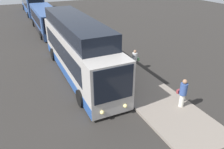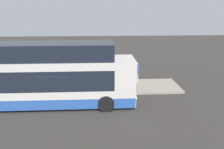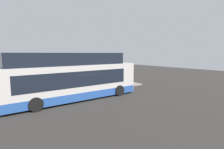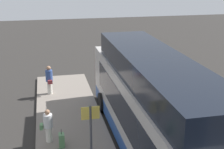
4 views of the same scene
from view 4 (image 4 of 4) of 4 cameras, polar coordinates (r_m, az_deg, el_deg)
ground at (r=15.04m, az=6.20°, el=-11.85°), size 80.00×80.00×0.00m
platform at (r=14.40m, az=-6.78°, el=-12.97°), size 20.00×3.45×0.17m
bus_lead at (r=13.46m, az=6.96°, el=-6.26°), size 12.64×2.90×4.39m
passenger_boarding at (r=19.82m, az=-11.40°, el=-0.83°), size 0.64×0.48×1.83m
passenger_waiting at (r=14.42m, az=-11.64°, el=-9.00°), size 0.45×0.61×1.58m
suitcase at (r=14.19m, az=-9.18°, el=-11.77°), size 0.37×0.24×0.85m
sign_post at (r=12.70m, az=-3.94°, el=-9.11°), size 0.10×0.74×2.36m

